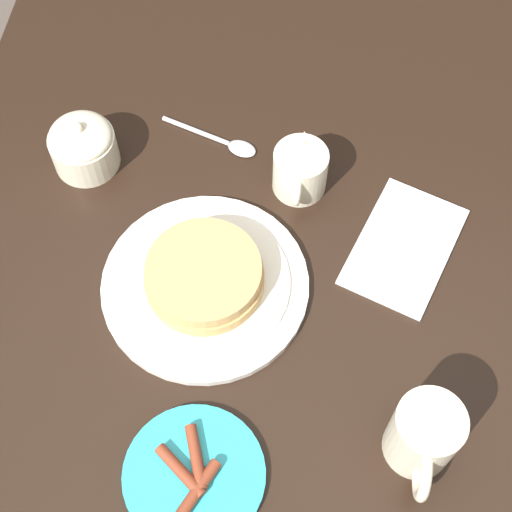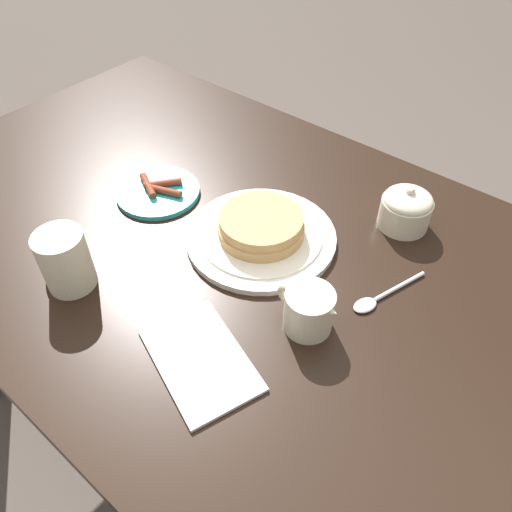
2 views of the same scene
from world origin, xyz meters
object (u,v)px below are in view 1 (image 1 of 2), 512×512
Objects in this scene: spoon at (225,142)px; coffee_mug at (424,437)px; napkin at (404,246)px; creamer_pitcher at (300,170)px; side_plate_bacon at (194,475)px; pancake_plate at (205,281)px; sugar_bowl at (83,145)px.

coffee_mug is at bearing 35.08° from spoon.
napkin is (-0.27, -0.02, -0.05)m from coffee_mug.
spoon is at bearing -116.74° from creamer_pitcher.
side_plate_bacon is 0.41m from napkin.
pancake_plate is 0.21m from creamer_pitcher.
sugar_bowl is 0.44× the size of napkin.
creamer_pitcher reaches higher than side_plate_bacon.
pancake_plate is 0.27m from napkin.
napkin is at bearing -174.75° from coffee_mug.
coffee_mug is 1.06× the size of creamer_pitcher.
coffee_mug reaches higher than pancake_plate.
pancake_plate is 0.27m from sugar_bowl.
pancake_plate is 1.27× the size of napkin.
coffee_mug reaches higher than spoon.
sugar_bowl is at bearing -131.52° from pancake_plate.
creamer_pitcher is 0.73× the size of spoon.
napkin is 0.30m from spoon.
creamer_pitcher reaches higher than spoon.
coffee_mug is at bearing 53.54° from sugar_bowl.
napkin is (0.08, 0.15, -0.03)m from creamer_pitcher.
spoon is (-0.14, -0.26, 0.00)m from napkin.
creamer_pitcher reaches higher than napkin.
napkin is (-0.09, 0.25, -0.02)m from pancake_plate.
spoon is at bearing -144.92° from coffee_mug.
coffee_mug is (-0.06, 0.25, 0.05)m from side_plate_bacon.
side_plate_bacon is 0.78× the size of napkin.
sugar_bowl is at bearing -151.62° from side_plate_bacon.
pancake_plate is 2.91× the size of sugar_bowl.
sugar_bowl is (-0.35, -0.48, -0.01)m from coffee_mug.
sugar_bowl reaches higher than pancake_plate.
side_plate_bacon is at bearing -34.04° from napkin.
spoon is at bearing -117.80° from napkin.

